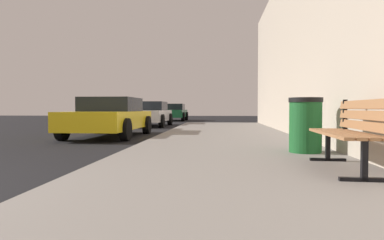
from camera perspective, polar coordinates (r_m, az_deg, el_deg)
name	(u,v)px	position (r m, az deg, el deg)	size (l,w,h in m)	color
sidewalk	(248,209)	(2.98, 9.32, -14.41)	(4.00, 32.00, 0.15)	gray
bench	(351,129)	(4.70, 24.88, -1.31)	(0.57, 1.68, 0.89)	#9E6B42
trash_bin	(305,125)	(6.28, 18.29, -0.76)	(0.57, 0.57, 0.95)	#195926
car_yellow	(110,117)	(11.45, -13.42, 0.54)	(2.05, 4.45, 1.27)	yellow
car_white	(150,114)	(17.94, -6.99, 1.05)	(1.93, 4.31, 1.27)	white
car_green	(173,112)	(25.95, -3.09, 1.32)	(1.95, 4.06, 1.27)	#196638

